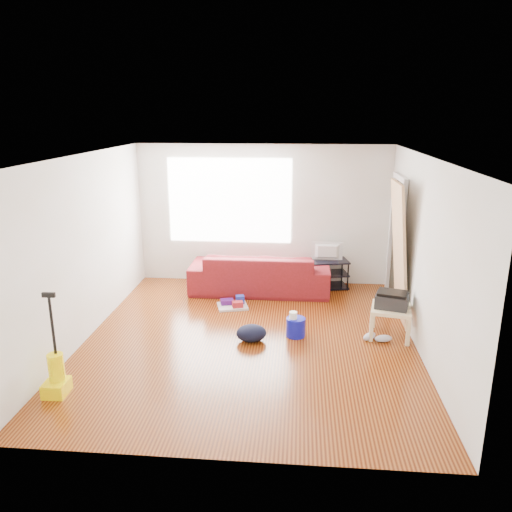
# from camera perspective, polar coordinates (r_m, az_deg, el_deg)

# --- Properties ---
(room) EXTENTS (4.51, 5.01, 2.51)m
(room) POSITION_cam_1_polar(r_m,az_deg,el_deg) (6.69, -0.07, 0.75)
(room) COLOR #431606
(room) RESTS_ON ground
(sofa) EXTENTS (2.40, 0.94, 0.70)m
(sofa) POSITION_cam_1_polar(r_m,az_deg,el_deg) (8.79, 0.44, -4.01)
(sofa) COLOR #5C1213
(sofa) RESTS_ON ground
(tv_stand) EXTENTS (0.81, 0.57, 0.51)m
(tv_stand) POSITION_cam_1_polar(r_m,az_deg,el_deg) (8.95, 8.03, -2.01)
(tv_stand) COLOR black
(tv_stand) RESTS_ON ground
(tv) EXTENTS (0.55, 0.07, 0.31)m
(tv) POSITION_cam_1_polar(r_m,az_deg,el_deg) (8.83, 8.13, 0.49)
(tv) COLOR black
(tv) RESTS_ON tv_stand
(side_table) EXTENTS (0.62, 0.62, 0.43)m
(side_table) POSITION_cam_1_polar(r_m,az_deg,el_deg) (7.20, 15.18, -6.18)
(side_table) COLOR beige
(side_table) RESTS_ON ground
(printer) EXTENTS (0.51, 0.44, 0.23)m
(printer) POSITION_cam_1_polar(r_m,az_deg,el_deg) (7.14, 15.29, -4.85)
(printer) COLOR black
(printer) RESTS_ON side_table
(bucket) EXTENTS (0.35, 0.35, 0.27)m
(bucket) POSITION_cam_1_polar(r_m,az_deg,el_deg) (7.12, 4.53, -9.08)
(bucket) COLOR #0D119E
(bucket) RESTS_ON ground
(toilet_paper) EXTENTS (0.11, 0.11, 0.10)m
(toilet_paper) POSITION_cam_1_polar(r_m,az_deg,el_deg) (7.03, 4.25, -7.78)
(toilet_paper) COLOR white
(toilet_paper) RESTS_ON bucket
(cleaning_tray) EXTENTS (0.55, 0.48, 0.17)m
(cleaning_tray) POSITION_cam_1_polar(r_m,az_deg,el_deg) (8.08, -2.60, -5.50)
(cleaning_tray) COLOR beige
(cleaning_tray) RESTS_ON ground
(backpack) EXTENTS (0.48, 0.41, 0.23)m
(backpack) POSITION_cam_1_polar(r_m,az_deg,el_deg) (6.96, -0.53, -9.66)
(backpack) COLOR black
(backpack) RESTS_ON ground
(sneakers) EXTENTS (0.43, 0.26, 0.10)m
(sneakers) POSITION_cam_1_polar(r_m,az_deg,el_deg) (7.14, 13.59, -9.03)
(sneakers) COLOR #B6B7C9
(sneakers) RESTS_ON ground
(vacuum) EXTENTS (0.25, 0.29, 1.18)m
(vacuum) POSITION_cam_1_polar(r_m,az_deg,el_deg) (6.11, -21.87, -12.56)
(vacuum) COLOR #F7DE00
(vacuum) RESTS_ON ground
(door_panel) EXTENTS (0.26, 0.83, 2.08)m
(door_panel) POSITION_cam_1_polar(r_m,az_deg,el_deg) (7.96, 15.49, -6.84)
(door_panel) COLOR tan
(door_panel) RESTS_ON ground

